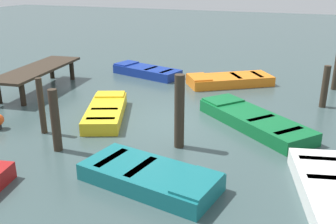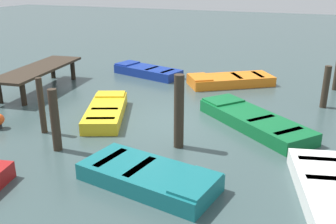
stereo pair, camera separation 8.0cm
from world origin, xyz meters
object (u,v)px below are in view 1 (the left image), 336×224
(mooring_piling_near_left, at_px, (179,112))
(dock_segment, at_px, (38,71))
(rowboat_teal, at_px, (150,177))
(rowboat_blue, at_px, (146,71))
(rowboat_white, at_px, (336,192))
(mooring_piling_near_right, at_px, (55,121))
(rowboat_yellow, at_px, (106,111))
(mooring_piling_far_right, at_px, (41,106))
(mooring_piling_mid_right, at_px, (325,87))
(rowboat_orange, at_px, (229,80))
(rowboat_green, at_px, (253,120))

(mooring_piling_near_left, bearing_deg, dock_segment, 66.71)
(rowboat_teal, distance_m, rowboat_blue, 10.00)
(rowboat_white, height_order, mooring_piling_near_right, mooring_piling_near_right)
(rowboat_yellow, relative_size, rowboat_white, 0.95)
(rowboat_yellow, xyz_separation_m, mooring_piling_near_right, (-2.70, -0.05, 0.65))
(rowboat_teal, height_order, mooring_piling_far_right, mooring_piling_far_right)
(rowboat_white, bearing_deg, mooring_piling_near_left, -122.26)
(mooring_piling_mid_right, relative_size, mooring_piling_near_right, 0.88)
(rowboat_orange, height_order, mooring_piling_near_right, mooring_piling_near_right)
(rowboat_green, distance_m, rowboat_teal, 4.72)
(dock_segment, xyz_separation_m, mooring_piling_far_right, (-3.65, -3.09, 0.03))
(rowboat_green, relative_size, rowboat_orange, 1.06)
(rowboat_yellow, bearing_deg, rowboat_white, -132.77)
(rowboat_green, relative_size, rowboat_blue, 1.14)
(rowboat_white, distance_m, mooring_piling_near_left, 4.29)
(rowboat_teal, xyz_separation_m, mooring_piling_far_right, (1.64, 4.23, 0.64))
(rowboat_white, bearing_deg, mooring_piling_mid_right, 168.89)
(rowboat_white, bearing_deg, rowboat_teal, -91.65)
(rowboat_yellow, bearing_deg, rowboat_teal, -159.97)
(rowboat_green, relative_size, mooring_piling_far_right, 2.34)
(dock_segment, bearing_deg, rowboat_green, -102.32)
(rowboat_green, distance_m, rowboat_orange, 4.81)
(rowboat_teal, height_order, mooring_piling_near_left, mooring_piling_near_left)
(rowboat_teal, xyz_separation_m, rowboat_blue, (9.10, 4.16, -0.00))
(mooring_piling_near_left, bearing_deg, mooring_piling_far_right, 97.31)
(rowboat_green, relative_size, mooring_piling_mid_right, 2.63)
(rowboat_green, bearing_deg, rowboat_yellow, 51.39)
(dock_segment, relative_size, mooring_piling_near_left, 2.35)
(rowboat_blue, height_order, mooring_piling_far_right, mooring_piling_far_right)
(mooring_piling_mid_right, bearing_deg, rowboat_yellow, 118.86)
(rowboat_yellow, bearing_deg, rowboat_green, -100.59)
(rowboat_white, xyz_separation_m, rowboat_orange, (8.11, 4.06, -0.00))
(rowboat_yellow, height_order, mooring_piling_near_left, mooring_piling_near_left)
(dock_segment, distance_m, rowboat_blue, 4.98)
(rowboat_blue, relative_size, mooring_piling_far_right, 2.05)
(rowboat_white, bearing_deg, rowboat_orange, -166.79)
(dock_segment, xyz_separation_m, mooring_piling_mid_right, (1.93, -10.98, -0.06))
(rowboat_blue, height_order, mooring_piling_near_right, mooring_piling_near_right)
(mooring_piling_mid_right, relative_size, mooring_piling_far_right, 0.89)
(rowboat_blue, bearing_deg, rowboat_white, 149.99)
(rowboat_blue, xyz_separation_m, mooring_piling_far_right, (-7.45, 0.07, 0.64))
(rowboat_yellow, distance_m, rowboat_white, 7.54)
(rowboat_green, height_order, rowboat_orange, same)
(rowboat_teal, relative_size, rowboat_orange, 0.89)
(mooring_piling_near_right, relative_size, mooring_piling_near_left, 0.84)
(rowboat_yellow, relative_size, mooring_piling_near_left, 1.64)
(rowboat_white, bearing_deg, rowboat_green, -160.83)
(dock_segment, bearing_deg, rowboat_orange, -70.03)
(rowboat_orange, bearing_deg, dock_segment, -7.10)
(rowboat_teal, bearing_deg, rowboat_white, 22.42)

